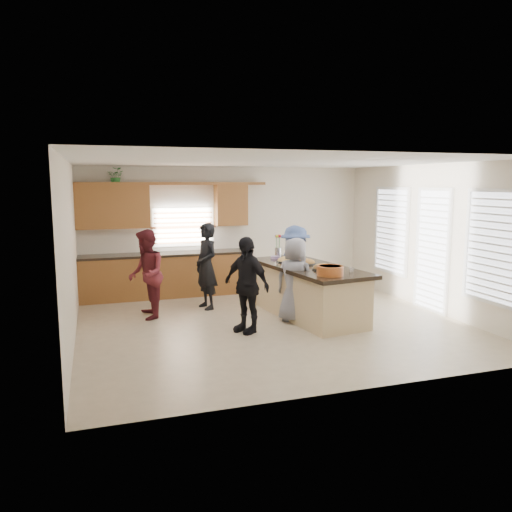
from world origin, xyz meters
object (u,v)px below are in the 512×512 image
object	(u,v)px
salad_bowl	(330,270)
woman_left_back	(206,266)
woman_left_front	(246,285)
island	(308,292)
woman_right_front	(295,280)
woman_left_mid	(146,274)
woman_right_back	(295,267)

from	to	relation	value
salad_bowl	woman_left_back	world-z (taller)	woman_left_back
woman_left_front	salad_bowl	bearing A→B (deg)	41.41
island	woman_right_front	xyz separation A→B (m)	(-0.37, -0.25, 0.30)
woman_left_front	woman_right_front	world-z (taller)	woman_left_front
island	woman_left_mid	world-z (taller)	woman_left_mid
island	salad_bowl	xyz separation A→B (m)	(-0.06, -0.98, 0.59)
woman_left_back	woman_left_front	world-z (taller)	woman_left_back
island	woman_left_front	world-z (taller)	woman_left_front
woman_left_back	woman_left_mid	xyz separation A→B (m)	(-1.19, -0.37, -0.03)
island	woman_left_mid	size ratio (longest dim) A/B	1.74
woman_left_mid	woman_left_back	bearing A→B (deg)	108.30
woman_right_back	woman_left_mid	bearing A→B (deg)	86.40
salad_bowl	woman_right_front	xyz separation A→B (m)	(-0.31, 0.74, -0.29)
salad_bowl	woman_right_back	world-z (taller)	woman_right_back
woman_left_back	woman_left_mid	bearing A→B (deg)	-87.67
woman_left_front	woman_left_mid	bearing A→B (deg)	-162.89
woman_left_back	woman_left_mid	distance (m)	1.24
woman_right_front	woman_left_front	bearing A→B (deg)	65.61
island	woman_left_mid	distance (m)	2.97
island	woman_left_front	bearing A→B (deg)	-165.55
island	woman_right_front	bearing A→B (deg)	-154.10
woman_left_front	woman_left_back	bearing A→B (deg)	159.09
woman_left_back	woman_left_front	xyz separation A→B (m)	(0.28, -1.72, -0.05)
woman_left_back	woman_right_front	world-z (taller)	woman_left_back
salad_bowl	woman_right_back	xyz separation A→B (m)	(0.10, 1.72, -0.23)
salad_bowl	woman_left_front	world-z (taller)	woman_left_front
woman_left_front	woman_right_front	bearing A→B (deg)	76.91
salad_bowl	woman_left_mid	xyz separation A→B (m)	(-2.77, 1.79, -0.23)
salad_bowl	woman_right_back	size ratio (longest dim) A/B	0.27
island	salad_bowl	world-z (taller)	salad_bowl
island	woman_left_front	xyz separation A→B (m)	(-1.36, -0.55, 0.34)
woman_left_back	woman_left_front	size ratio (longest dim) A/B	1.06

